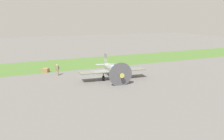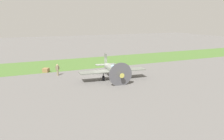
% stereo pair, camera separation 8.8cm
% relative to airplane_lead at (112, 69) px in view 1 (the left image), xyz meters
% --- Properties ---
extents(ground_plane, '(160.00, 160.00, 0.00)m').
position_rel_airplane_lead_xyz_m(ground_plane, '(0.43, -2.70, -1.42)').
color(ground_plane, '#605E5B').
extents(grass_verge, '(120.00, 11.00, 0.01)m').
position_rel_airplane_lead_xyz_m(grass_verge, '(0.43, -13.15, -1.41)').
color(grass_verge, '#476B2D').
rests_on(grass_verge, ground).
extents(airplane_lead, '(9.53, 7.54, 3.38)m').
position_rel_airplane_lead_xyz_m(airplane_lead, '(0.00, 0.00, 0.00)').
color(airplane_lead, slate).
rests_on(airplane_lead, ground).
extents(ground_crew_chief, '(0.61, 0.38, 1.73)m').
position_rel_airplane_lead_xyz_m(ground_crew_chief, '(6.70, -5.29, -0.50)').
color(ground_crew_chief, '#847A5B').
rests_on(ground_crew_chief, ground).
extents(supply_crate, '(1.24, 1.24, 0.64)m').
position_rel_airplane_lead_xyz_m(supply_crate, '(8.01, -8.27, -1.10)').
color(supply_crate, olive).
rests_on(supply_crate, ground).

